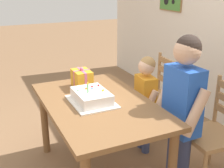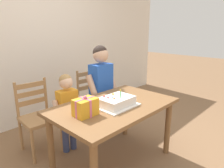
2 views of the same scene
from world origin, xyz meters
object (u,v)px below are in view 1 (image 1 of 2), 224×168
at_px(birthday_cake, 92,97).
at_px(child_younger, 145,95).
at_px(gift_box_red_large, 82,79).
at_px(chair_left, 155,96).
at_px(chair_right, 215,133).
at_px(dining_table, 98,113).
at_px(child_older, 183,98).

bearing_deg(birthday_cake, child_younger, 106.65).
bearing_deg(gift_box_red_large, chair_left, 94.00).
bearing_deg(chair_right, chair_left, 180.00).
bearing_deg(birthday_cake, chair_left, 115.42).
height_order(birthday_cake, gift_box_red_large, gift_box_red_large).
relative_size(dining_table, birthday_cake, 3.15).
relative_size(dining_table, child_older, 1.04).
bearing_deg(chair_right, birthday_cake, -117.54).
relative_size(chair_right, child_younger, 0.90).
bearing_deg(dining_table, gift_box_red_large, -179.71).
distance_m(chair_right, child_younger, 0.76).
bearing_deg(chair_right, gift_box_red_large, -134.52).
relative_size(child_older, child_younger, 1.30).
distance_m(birthday_cake, chair_left, 1.09).
height_order(dining_table, chair_right, chair_right).
height_order(birthday_cake, chair_right, birthday_cake).
height_order(chair_right, child_older, child_older).
xyz_separation_m(chair_right, child_younger, (-0.68, -0.29, 0.15)).
xyz_separation_m(birthday_cake, chair_right, (0.49, 0.94, -0.32)).
bearing_deg(dining_table, chair_left, 117.70).
bearing_deg(child_older, gift_box_red_large, -142.15).
relative_size(dining_table, child_younger, 1.35).
bearing_deg(dining_table, child_younger, 109.67).
distance_m(birthday_cake, child_younger, 0.70).
bearing_deg(gift_box_red_large, birthday_cake, -7.51).
distance_m(chair_left, child_older, 0.94).
bearing_deg(child_younger, gift_box_red_large, -107.66).
xyz_separation_m(birthday_cake, child_younger, (-0.19, 0.65, -0.17)).
height_order(dining_table, gift_box_red_large, gift_box_red_large).
height_order(gift_box_red_large, child_younger, child_younger).
xyz_separation_m(chair_left, child_younger, (0.25, -0.29, 0.15)).
relative_size(gift_box_red_large, chair_left, 0.25).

